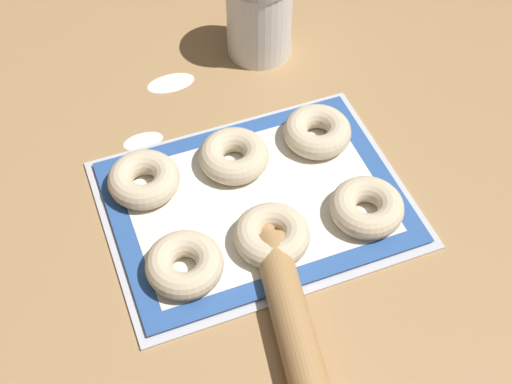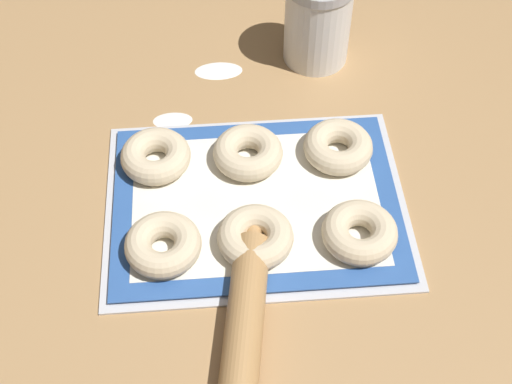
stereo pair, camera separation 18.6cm
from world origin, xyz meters
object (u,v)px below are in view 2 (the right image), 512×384
(bagel_front_center, at_px, (255,237))
(bagel_front_right, at_px, (360,232))
(baking_tray, at_px, (256,203))
(rolling_pin, at_px, (243,338))
(bagel_back_right, at_px, (338,147))
(bagel_back_left, at_px, (156,156))
(flour_canister, at_px, (318,19))
(bagel_back_center, at_px, (248,153))
(bagel_front_left, at_px, (163,245))

(bagel_front_center, distance_m, bagel_front_right, 0.15)
(baking_tray, relative_size, rolling_pin, 1.13)
(bagel_front_center, bearing_deg, bagel_back_right, 48.70)
(bagel_front_right, xyz_separation_m, bagel_back_right, (-0.01, 0.16, 0.00))
(bagel_back_left, distance_m, flour_canister, 0.37)
(baking_tray, bearing_deg, bagel_back_left, 150.89)
(bagel_front_right, bearing_deg, bagel_back_right, 92.03)
(baking_tray, xyz_separation_m, bagel_front_right, (0.14, -0.08, 0.03))
(bagel_back_left, relative_size, bagel_back_center, 1.00)
(bagel_back_left, relative_size, bagel_back_right, 1.00)
(bagel_front_right, xyz_separation_m, rolling_pin, (-0.17, -0.15, -0.01))
(bagel_back_left, distance_m, bagel_back_center, 0.14)
(bagel_back_center, height_order, bagel_back_right, same)
(bagel_front_center, height_order, flour_canister, flour_canister)
(bagel_front_left, relative_size, bagel_back_left, 1.00)
(baking_tray, height_order, bagel_front_right, bagel_front_right)
(flour_canister, bearing_deg, bagel_back_left, -138.53)
(bagel_front_left, bearing_deg, flour_canister, 57.03)
(bagel_back_left, bearing_deg, flour_canister, 41.47)
(baking_tray, bearing_deg, flour_canister, 68.21)
(bagel_back_center, xyz_separation_m, flour_canister, (0.14, 0.25, 0.05))
(rolling_pin, bearing_deg, bagel_back_center, 84.83)
(bagel_back_center, bearing_deg, flour_canister, 61.16)
(bagel_front_right, height_order, bagel_back_center, same)
(bagel_front_left, xyz_separation_m, bagel_back_right, (0.27, 0.16, 0.00))
(bagel_back_left, distance_m, bagel_back_right, 0.28)
(flour_canister, xyz_separation_m, rolling_pin, (-0.16, -0.56, -0.06))
(baking_tray, height_order, bagel_back_center, bagel_back_center)
(baking_tray, height_order, bagel_front_center, bagel_front_center)
(bagel_back_right, xyz_separation_m, flour_canister, (-0.00, 0.25, 0.05))
(bagel_front_left, height_order, bagel_front_right, same)
(baking_tray, bearing_deg, bagel_back_center, 94.67)
(bagel_front_left, relative_size, bagel_front_right, 1.00)
(bagel_back_right, height_order, rolling_pin, same)
(bagel_front_left, height_order, bagel_back_right, same)
(baking_tray, xyz_separation_m, bagel_back_right, (0.13, 0.08, 0.03))
(bagel_back_right, distance_m, rolling_pin, 0.35)
(bagel_front_center, relative_size, bagel_front_right, 1.00)
(bagel_back_center, bearing_deg, bagel_front_left, -128.66)
(bagel_front_left, xyz_separation_m, bagel_back_left, (-0.01, 0.16, 0.00))
(bagel_front_center, bearing_deg, rolling_pin, -100.28)
(flour_canister, bearing_deg, bagel_back_right, -89.50)
(baking_tray, distance_m, rolling_pin, 0.23)
(bagel_front_center, bearing_deg, bagel_front_left, -178.84)
(baking_tray, distance_m, bagel_back_center, 0.08)
(bagel_back_left, relative_size, flour_canister, 0.67)
(flour_canister, bearing_deg, rolling_pin, -106.51)
(bagel_front_left, distance_m, bagel_front_right, 0.27)
(bagel_back_left, xyz_separation_m, bagel_back_center, (0.14, -0.00, 0.00))
(bagel_back_left, height_order, bagel_back_center, same)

